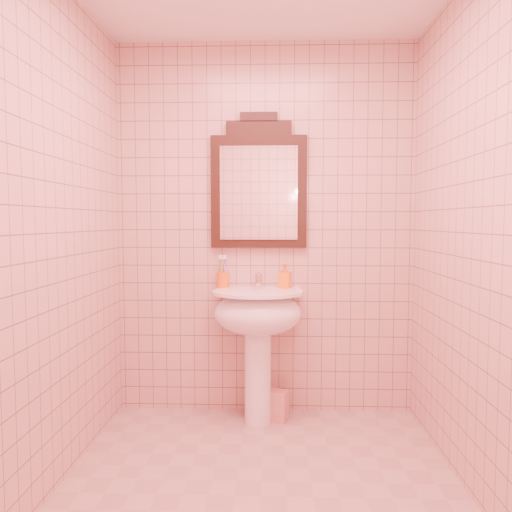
{
  "coord_description": "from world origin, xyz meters",
  "views": [
    {
      "loc": [
        0.06,
        -2.29,
        1.3
      ],
      "look_at": [
        -0.04,
        0.55,
        1.11
      ],
      "focal_mm": 35.0,
      "sensor_mm": 36.0,
      "label": 1
    }
  ],
  "objects_px": {
    "toothbrush_cup": "(223,279)",
    "soap_dispenser": "(285,276)",
    "pedestal_sink": "(258,322)",
    "towel": "(275,405)",
    "mirror": "(259,185)"
  },
  "relations": [
    {
      "from": "toothbrush_cup",
      "to": "soap_dispenser",
      "type": "xyz_separation_m",
      "value": [
        0.42,
        -0.02,
        0.03
      ]
    },
    {
      "from": "pedestal_sink",
      "to": "soap_dispenser",
      "type": "xyz_separation_m",
      "value": [
        0.18,
        0.14,
        0.28
      ]
    },
    {
      "from": "pedestal_sink",
      "to": "toothbrush_cup",
      "type": "relative_size",
      "value": 4.49
    },
    {
      "from": "pedestal_sink",
      "to": "towel",
      "type": "relative_size",
      "value": 4.4
    },
    {
      "from": "toothbrush_cup",
      "to": "pedestal_sink",
      "type": "bearing_deg",
      "value": -33.22
    },
    {
      "from": "pedestal_sink",
      "to": "towel",
      "type": "bearing_deg",
      "value": 23.21
    },
    {
      "from": "mirror",
      "to": "towel",
      "type": "relative_size",
      "value": 4.55
    },
    {
      "from": "soap_dispenser",
      "to": "towel",
      "type": "distance_m",
      "value": 0.85
    },
    {
      "from": "soap_dispenser",
      "to": "toothbrush_cup",
      "type": "bearing_deg",
      "value": -164.65
    },
    {
      "from": "pedestal_sink",
      "to": "mirror",
      "type": "relative_size",
      "value": 0.97
    },
    {
      "from": "towel",
      "to": "mirror",
      "type": "bearing_deg",
      "value": 126.23
    },
    {
      "from": "mirror",
      "to": "soap_dispenser",
      "type": "bearing_deg",
      "value": -19.54
    },
    {
      "from": "toothbrush_cup",
      "to": "soap_dispenser",
      "type": "bearing_deg",
      "value": -2.55
    },
    {
      "from": "towel",
      "to": "soap_dispenser",
      "type": "bearing_deg",
      "value": 54.68
    },
    {
      "from": "mirror",
      "to": "toothbrush_cup",
      "type": "xyz_separation_m",
      "value": [
        -0.24,
        -0.04,
        -0.63
      ]
    }
  ]
}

